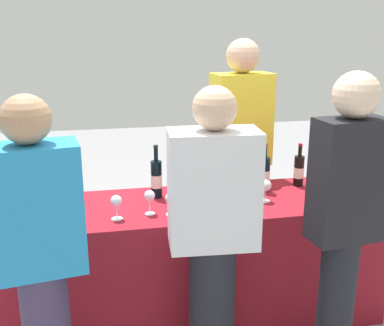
# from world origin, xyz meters

# --- Properties ---
(ground_plane) EXTENTS (12.00, 12.00, 0.00)m
(ground_plane) POSITION_xyz_m (0.00, 0.00, 0.00)
(ground_plane) COLOR gray
(tasting_table) EXTENTS (2.35, 0.65, 0.79)m
(tasting_table) POSITION_xyz_m (0.00, 0.00, 0.40)
(tasting_table) COLOR maroon
(tasting_table) RESTS_ON ground_plane
(wine_bottle_0) EXTENTS (0.07, 0.07, 0.33)m
(wine_bottle_0) POSITION_xyz_m (-0.95, 0.11, 0.92)
(wine_bottle_0) COLOR black
(wine_bottle_0) RESTS_ON tasting_table
(wine_bottle_1) EXTENTS (0.07, 0.07, 0.31)m
(wine_bottle_1) POSITION_xyz_m (-0.69, 0.14, 0.90)
(wine_bottle_1) COLOR black
(wine_bottle_1) RESTS_ON tasting_table
(wine_bottle_2) EXTENTS (0.07, 0.07, 0.33)m
(wine_bottle_2) POSITION_xyz_m (-0.20, 0.14, 0.91)
(wine_bottle_2) COLOR black
(wine_bottle_2) RESTS_ON tasting_table
(wine_bottle_3) EXTENTS (0.08, 0.08, 0.30)m
(wine_bottle_3) POSITION_xyz_m (-0.07, 0.06, 0.90)
(wine_bottle_3) COLOR black
(wine_bottle_3) RESTS_ON tasting_table
(wine_bottle_4) EXTENTS (0.07, 0.07, 0.30)m
(wine_bottle_4) POSITION_xyz_m (0.06, 0.12, 0.90)
(wine_bottle_4) COLOR black
(wine_bottle_4) RESTS_ON tasting_table
(wine_bottle_5) EXTENTS (0.08, 0.08, 0.32)m
(wine_bottle_5) POSITION_xyz_m (0.50, 0.12, 0.91)
(wine_bottle_5) COLOR black
(wine_bottle_5) RESTS_ON tasting_table
(wine_bottle_6) EXTENTS (0.07, 0.07, 0.29)m
(wine_bottle_6) POSITION_xyz_m (0.76, 0.17, 0.90)
(wine_bottle_6) COLOR black
(wine_bottle_6) RESTS_ON tasting_table
(wine_bottle_7) EXTENTS (0.07, 0.07, 0.30)m
(wine_bottle_7) POSITION_xyz_m (0.94, 0.17, 0.90)
(wine_bottle_7) COLOR black
(wine_bottle_7) RESTS_ON tasting_table
(wine_glass_0) EXTENTS (0.07, 0.07, 0.14)m
(wine_glass_0) POSITION_xyz_m (-0.84, -0.17, 0.89)
(wine_glass_0) COLOR silver
(wine_glass_0) RESTS_ON tasting_table
(wine_glass_1) EXTENTS (0.06, 0.06, 0.14)m
(wine_glass_1) POSITION_xyz_m (-0.46, -0.17, 0.89)
(wine_glass_1) COLOR silver
(wine_glass_1) RESTS_ON tasting_table
(wine_glass_2) EXTENTS (0.06, 0.06, 0.14)m
(wine_glass_2) POSITION_xyz_m (-0.27, -0.13, 0.90)
(wine_glass_2) COLOR silver
(wine_glass_2) RESTS_ON tasting_table
(wine_glass_3) EXTENTS (0.07, 0.07, 0.14)m
(wine_glass_3) POSITION_xyz_m (-0.15, -0.17, 0.89)
(wine_glass_3) COLOR silver
(wine_glass_3) RESTS_ON tasting_table
(wine_glass_4) EXTENTS (0.07, 0.07, 0.14)m
(wine_glass_4) POSITION_xyz_m (0.44, -0.07, 0.89)
(wine_glass_4) COLOR silver
(wine_glass_4) RESTS_ON tasting_table
(ice_bucket) EXTENTS (0.21, 0.21, 0.21)m
(ice_bucket) POSITION_xyz_m (-0.81, 0.02, 0.90)
(ice_bucket) COLOR silver
(ice_bucket) RESTS_ON tasting_table
(server_pouring) EXTENTS (0.44, 0.28, 1.75)m
(server_pouring) POSITION_xyz_m (0.46, 0.51, 0.95)
(server_pouring) COLOR black
(server_pouring) RESTS_ON ground_plane
(guest_0) EXTENTS (0.42, 0.27, 1.56)m
(guest_0) POSITION_xyz_m (-0.81, -0.63, 0.84)
(guest_0) COLOR #3F3351
(guest_0) RESTS_ON ground_plane
(guest_1) EXTENTS (0.45, 0.27, 1.56)m
(guest_1) POSITION_xyz_m (0.00, -0.53, 0.83)
(guest_1) COLOR black
(guest_1) RESTS_ON ground_plane
(guest_2) EXTENTS (0.36, 0.22, 1.63)m
(guest_2) POSITION_xyz_m (0.63, -0.66, 0.91)
(guest_2) COLOR black
(guest_2) RESTS_ON ground_plane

